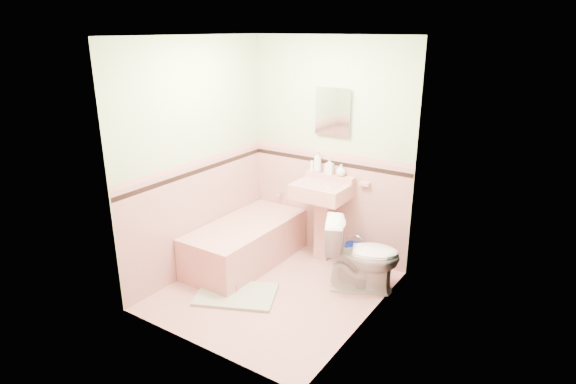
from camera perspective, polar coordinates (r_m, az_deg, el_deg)
The scene contains 32 objects.
floor at distance 5.02m, azimuth -1.60°, elevation -11.64°, with size 2.20×2.20×0.00m, color tan.
ceiling at distance 4.32m, azimuth -1.92°, elevation 18.20°, with size 2.20×2.20×0.00m, color white.
wall_back at distance 5.42m, azimuth 4.97°, elevation 4.96°, with size 2.50×2.50×0.00m, color beige.
wall_front at distance 3.72m, azimuth -11.52°, elevation -2.03°, with size 2.50×2.50×0.00m, color beige.
wall_left at distance 5.14m, azimuth -10.94°, elevation 3.88°, with size 2.50×2.50×0.00m, color beige.
wall_right at distance 4.05m, azimuth 9.91°, elevation -0.17°, with size 2.50×2.50×0.00m, color beige.
wainscot_back at distance 5.60m, azimuth 4.72°, elevation -1.53°, with size 2.00×2.00×0.00m, color tan.
wainscot_front at distance 4.00m, azimuth -10.78°, elevation -10.70°, with size 2.00×2.00×0.00m, color tan.
wainscot_left at distance 5.33m, azimuth -10.41°, elevation -2.89°, with size 2.20×2.20×0.00m, color tan.
wainscot_right at distance 4.31m, azimuth 9.28°, elevation -8.32°, with size 2.20×2.20×0.00m, color tan.
accent_back at distance 5.44m, azimuth 4.84°, elevation 3.59°, with size 2.00×2.00×0.00m, color black.
accent_front at distance 3.78m, azimuth -11.21°, elevation -3.79°, with size 2.00×2.00×0.00m, color black.
accent_left at distance 5.16m, azimuth -10.71°, elevation 2.46°, with size 2.20×2.20×0.00m, color black.
accent_right at distance 4.10m, azimuth 9.58°, elevation -1.83°, with size 2.20×2.20×0.00m, color black.
cap_back at distance 5.41m, azimuth 4.87°, elevation 4.61°, with size 2.00×2.00×0.00m, color tan.
cap_front at distance 3.74m, azimuth -11.30°, elevation -2.38°, with size 2.00×2.00×0.00m, color tan.
cap_left at distance 5.13m, azimuth -10.78°, elevation 3.53°, with size 2.20×2.20×0.00m, color tan.
cap_right at distance 4.07m, azimuth 9.66°, elevation -0.52°, with size 2.20×2.20×0.00m, color tan.
bathtub at distance 5.49m, azimuth -5.07°, elevation -6.25°, with size 0.70×1.50×0.45m, color tan.
tub_faucet at distance 5.87m, azimuth -0.84°, elevation -0.18°, with size 0.04×0.04×0.12m, color silver.
sink at distance 5.44m, azimuth 3.98°, elevation -3.65°, with size 0.59×0.49×0.93m, color tan, non-canonical shape.
sink_faucet at distance 5.39m, azimuth 4.83°, elevation 1.58°, with size 0.02×0.02×0.10m, color silver.
medicine_cabinet at distance 5.28m, azimuth 5.43°, elevation 9.56°, with size 0.35×0.04×0.44m, color white.
soap_dish at distance 5.27m, azimuth 9.15°, elevation 0.97°, with size 0.11×0.07×0.04m, color tan.
soap_bottle_left at distance 5.46m, azimuth 3.57°, elevation 3.67°, with size 0.09×0.10×0.24m, color #B2B2B2.
soap_bottle_mid at distance 5.39m, azimuth 4.99°, elevation 3.13°, with size 0.08×0.09×0.19m, color #B2B2B2.
soap_bottle_right at distance 5.33m, azimuth 6.35°, elevation 2.61°, with size 0.11×0.11×0.14m, color #B2B2B2.
tube at distance 5.51m, azimuth 2.89°, elevation 3.15°, with size 0.04×0.04×0.12m, color white.
toilet at distance 4.93m, azimuth 8.85°, elevation -7.45°, with size 0.43×0.75×0.76m, color white.
bucket at distance 5.56m, azimuth 7.96°, elevation -7.29°, with size 0.23×0.23×0.23m, color #0621B2, non-canonical shape.
bath_mat at distance 4.95m, azimuth -6.22°, elevation -12.08°, with size 0.78×0.52×0.03m, color gray.
shoe at distance 5.00m, azimuth -6.97°, elevation -11.13°, with size 0.16×0.08×0.06m, color #BF1E59.
Camera 1 is at (2.49, -3.53, 2.57)m, focal length 29.73 mm.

